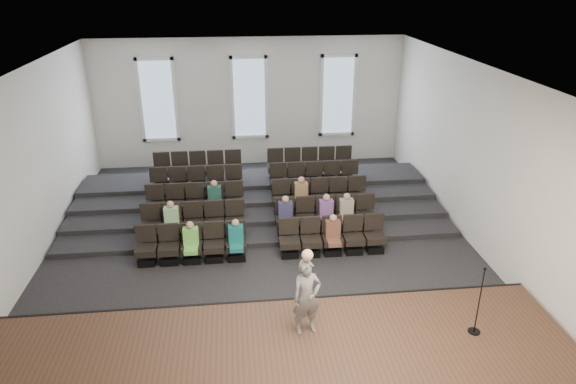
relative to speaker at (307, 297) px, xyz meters
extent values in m
plane|color=black|center=(-0.63, 4.44, -1.32)|extent=(14.00, 14.00, 0.00)
cube|color=white|center=(-0.63, 4.44, 3.69)|extent=(12.00, 14.00, 0.02)
cube|color=silver|center=(-0.63, 11.46, 1.18)|extent=(12.00, 0.04, 5.00)
cube|color=silver|center=(-0.63, -2.58, 1.18)|extent=(12.00, 0.04, 5.00)
cube|color=silver|center=(-6.65, 4.44, 1.18)|extent=(0.04, 14.00, 5.00)
cube|color=silver|center=(5.39, 4.44, 1.18)|extent=(0.04, 14.00, 5.00)
cube|color=#472E1E|center=(-0.63, -0.66, -1.07)|extent=(11.80, 3.60, 0.50)
cube|color=black|center=(-0.63, 1.11, -1.07)|extent=(11.80, 0.06, 0.52)
cube|color=black|center=(-0.63, 6.77, -1.24)|extent=(11.80, 4.80, 0.15)
cube|color=black|center=(-0.63, 7.29, -1.17)|extent=(11.80, 3.75, 0.30)
cube|color=black|center=(-0.63, 7.82, -1.09)|extent=(11.80, 2.70, 0.45)
cube|color=black|center=(-0.63, 8.34, -1.02)|extent=(11.80, 1.65, 0.60)
cube|color=black|center=(-3.76, 3.84, -1.22)|extent=(0.47, 0.43, 0.20)
cube|color=black|center=(-3.76, 3.84, -0.91)|extent=(0.55, 0.50, 0.19)
cube|color=black|center=(-3.76, 4.05, -0.50)|extent=(0.55, 0.08, 0.50)
cube|color=black|center=(-3.16, 3.84, -1.22)|extent=(0.47, 0.43, 0.20)
cube|color=black|center=(-3.16, 3.84, -0.91)|extent=(0.55, 0.50, 0.19)
cube|color=black|center=(-3.16, 4.05, -0.50)|extent=(0.55, 0.08, 0.50)
cube|color=black|center=(-2.56, 3.84, -1.22)|extent=(0.47, 0.43, 0.20)
cube|color=black|center=(-2.56, 3.84, -0.91)|extent=(0.55, 0.50, 0.19)
cube|color=black|center=(-2.56, 4.05, -0.50)|extent=(0.55, 0.08, 0.50)
cube|color=black|center=(-1.96, 3.84, -1.22)|extent=(0.47, 0.43, 0.20)
cube|color=black|center=(-1.96, 3.84, -0.91)|extent=(0.55, 0.50, 0.19)
cube|color=black|center=(-1.96, 4.05, -0.50)|extent=(0.55, 0.08, 0.50)
cube|color=black|center=(-1.36, 3.84, -1.22)|extent=(0.47, 0.43, 0.20)
cube|color=black|center=(-1.36, 3.84, -0.91)|extent=(0.55, 0.50, 0.19)
cube|color=black|center=(-1.36, 4.05, -0.50)|extent=(0.55, 0.08, 0.50)
cube|color=black|center=(0.09, 3.84, -1.22)|extent=(0.47, 0.43, 0.20)
cube|color=black|center=(0.09, 3.84, -0.91)|extent=(0.55, 0.50, 0.19)
cube|color=black|center=(0.09, 4.05, -0.50)|extent=(0.55, 0.08, 0.50)
cube|color=black|center=(0.69, 3.84, -1.22)|extent=(0.47, 0.43, 0.20)
cube|color=black|center=(0.69, 3.84, -0.91)|extent=(0.55, 0.50, 0.19)
cube|color=black|center=(0.69, 4.05, -0.50)|extent=(0.55, 0.08, 0.50)
cube|color=black|center=(1.29, 3.84, -1.22)|extent=(0.47, 0.43, 0.20)
cube|color=black|center=(1.29, 3.84, -0.91)|extent=(0.55, 0.50, 0.19)
cube|color=black|center=(1.29, 4.05, -0.50)|extent=(0.55, 0.08, 0.50)
cube|color=black|center=(1.89, 3.84, -1.22)|extent=(0.47, 0.43, 0.20)
cube|color=black|center=(1.89, 3.84, -0.91)|extent=(0.55, 0.50, 0.19)
cube|color=black|center=(1.89, 4.05, -0.50)|extent=(0.55, 0.08, 0.50)
cube|color=black|center=(2.49, 3.84, -1.22)|extent=(0.47, 0.43, 0.20)
cube|color=black|center=(2.49, 3.84, -0.91)|extent=(0.55, 0.50, 0.19)
cube|color=black|center=(2.49, 4.05, -0.50)|extent=(0.55, 0.08, 0.50)
cube|color=black|center=(-3.76, 4.89, -1.07)|extent=(0.47, 0.43, 0.20)
cube|color=black|center=(-3.76, 4.89, -0.76)|extent=(0.55, 0.50, 0.19)
cube|color=black|center=(-3.76, 5.10, -0.35)|extent=(0.55, 0.08, 0.50)
cube|color=black|center=(-3.16, 4.89, -1.07)|extent=(0.47, 0.43, 0.20)
cube|color=black|center=(-3.16, 4.89, -0.76)|extent=(0.55, 0.50, 0.19)
cube|color=black|center=(-3.16, 5.10, -0.35)|extent=(0.55, 0.08, 0.50)
cube|color=black|center=(-2.56, 4.89, -1.07)|extent=(0.47, 0.43, 0.20)
cube|color=black|center=(-2.56, 4.89, -0.76)|extent=(0.55, 0.50, 0.19)
cube|color=black|center=(-2.56, 5.10, -0.35)|extent=(0.55, 0.08, 0.50)
cube|color=black|center=(-1.96, 4.89, -1.07)|extent=(0.47, 0.43, 0.20)
cube|color=black|center=(-1.96, 4.89, -0.76)|extent=(0.55, 0.50, 0.19)
cube|color=black|center=(-1.96, 5.10, -0.35)|extent=(0.55, 0.08, 0.50)
cube|color=black|center=(-1.36, 4.89, -1.07)|extent=(0.47, 0.43, 0.20)
cube|color=black|center=(-1.36, 4.89, -0.76)|extent=(0.55, 0.50, 0.19)
cube|color=black|center=(-1.36, 5.10, -0.35)|extent=(0.55, 0.08, 0.50)
cube|color=black|center=(0.09, 4.89, -1.07)|extent=(0.47, 0.43, 0.20)
cube|color=black|center=(0.09, 4.89, -0.76)|extent=(0.55, 0.50, 0.19)
cube|color=black|center=(0.09, 5.10, -0.35)|extent=(0.55, 0.08, 0.50)
cube|color=black|center=(0.69, 4.89, -1.07)|extent=(0.47, 0.43, 0.20)
cube|color=black|center=(0.69, 4.89, -0.76)|extent=(0.55, 0.50, 0.19)
cube|color=black|center=(0.69, 5.10, -0.35)|extent=(0.55, 0.08, 0.50)
cube|color=black|center=(1.29, 4.89, -1.07)|extent=(0.47, 0.43, 0.20)
cube|color=black|center=(1.29, 4.89, -0.76)|extent=(0.55, 0.50, 0.19)
cube|color=black|center=(1.29, 5.10, -0.35)|extent=(0.55, 0.08, 0.50)
cube|color=black|center=(1.89, 4.89, -1.07)|extent=(0.47, 0.43, 0.20)
cube|color=black|center=(1.89, 4.89, -0.76)|extent=(0.55, 0.50, 0.19)
cube|color=black|center=(1.89, 5.10, -0.35)|extent=(0.55, 0.08, 0.50)
cube|color=black|center=(2.49, 4.89, -1.07)|extent=(0.47, 0.43, 0.20)
cube|color=black|center=(2.49, 4.89, -0.76)|extent=(0.55, 0.50, 0.19)
cube|color=black|center=(2.49, 5.10, -0.35)|extent=(0.55, 0.08, 0.50)
cube|color=black|center=(-3.76, 5.94, -0.92)|extent=(0.47, 0.42, 0.20)
cube|color=black|center=(-3.76, 5.94, -0.61)|extent=(0.55, 0.50, 0.19)
cube|color=black|center=(-3.76, 6.15, -0.20)|extent=(0.55, 0.08, 0.50)
cube|color=black|center=(-3.16, 5.94, -0.92)|extent=(0.47, 0.42, 0.20)
cube|color=black|center=(-3.16, 5.94, -0.61)|extent=(0.55, 0.50, 0.19)
cube|color=black|center=(-3.16, 6.15, -0.20)|extent=(0.55, 0.08, 0.50)
cube|color=black|center=(-2.56, 5.94, -0.92)|extent=(0.47, 0.42, 0.20)
cube|color=black|center=(-2.56, 5.94, -0.61)|extent=(0.55, 0.50, 0.19)
cube|color=black|center=(-2.56, 6.15, -0.20)|extent=(0.55, 0.08, 0.50)
cube|color=black|center=(-1.96, 5.94, -0.92)|extent=(0.47, 0.42, 0.20)
cube|color=black|center=(-1.96, 5.94, -0.61)|extent=(0.55, 0.50, 0.19)
cube|color=black|center=(-1.96, 6.15, -0.20)|extent=(0.55, 0.08, 0.50)
cube|color=black|center=(-1.36, 5.94, -0.92)|extent=(0.47, 0.42, 0.20)
cube|color=black|center=(-1.36, 5.94, -0.61)|extent=(0.55, 0.50, 0.19)
cube|color=black|center=(-1.36, 6.15, -0.20)|extent=(0.55, 0.08, 0.50)
cube|color=black|center=(0.09, 5.94, -0.92)|extent=(0.47, 0.42, 0.20)
cube|color=black|center=(0.09, 5.94, -0.61)|extent=(0.55, 0.50, 0.19)
cube|color=black|center=(0.09, 6.15, -0.20)|extent=(0.55, 0.08, 0.50)
cube|color=black|center=(0.69, 5.94, -0.92)|extent=(0.47, 0.42, 0.20)
cube|color=black|center=(0.69, 5.94, -0.61)|extent=(0.55, 0.50, 0.19)
cube|color=black|center=(0.69, 6.15, -0.20)|extent=(0.55, 0.08, 0.50)
cube|color=black|center=(1.29, 5.94, -0.92)|extent=(0.47, 0.42, 0.20)
cube|color=black|center=(1.29, 5.94, -0.61)|extent=(0.55, 0.50, 0.19)
cube|color=black|center=(1.29, 6.15, -0.20)|extent=(0.55, 0.08, 0.50)
cube|color=black|center=(1.89, 5.94, -0.92)|extent=(0.47, 0.42, 0.20)
cube|color=black|center=(1.89, 5.94, -0.61)|extent=(0.55, 0.50, 0.19)
cube|color=black|center=(1.89, 6.15, -0.20)|extent=(0.55, 0.08, 0.50)
cube|color=black|center=(2.49, 5.94, -0.92)|extent=(0.47, 0.42, 0.20)
cube|color=black|center=(2.49, 5.94, -0.61)|extent=(0.55, 0.50, 0.19)
cube|color=black|center=(2.49, 6.15, -0.20)|extent=(0.55, 0.08, 0.50)
cube|color=black|center=(-3.76, 6.99, -0.77)|extent=(0.47, 0.42, 0.20)
cube|color=black|center=(-3.76, 6.99, -0.46)|extent=(0.55, 0.50, 0.19)
cube|color=black|center=(-3.76, 7.20, -0.05)|extent=(0.55, 0.08, 0.50)
cube|color=black|center=(-3.16, 6.99, -0.77)|extent=(0.47, 0.42, 0.20)
cube|color=black|center=(-3.16, 6.99, -0.46)|extent=(0.55, 0.50, 0.19)
cube|color=black|center=(-3.16, 7.20, -0.05)|extent=(0.55, 0.08, 0.50)
cube|color=black|center=(-2.56, 6.99, -0.77)|extent=(0.47, 0.42, 0.20)
cube|color=black|center=(-2.56, 6.99, -0.46)|extent=(0.55, 0.50, 0.19)
cube|color=black|center=(-2.56, 7.20, -0.05)|extent=(0.55, 0.08, 0.50)
cube|color=black|center=(-1.96, 6.99, -0.77)|extent=(0.47, 0.42, 0.20)
cube|color=black|center=(-1.96, 6.99, -0.46)|extent=(0.55, 0.50, 0.19)
cube|color=black|center=(-1.96, 7.20, -0.05)|extent=(0.55, 0.08, 0.50)
cube|color=black|center=(-1.36, 6.99, -0.77)|extent=(0.47, 0.42, 0.20)
cube|color=black|center=(-1.36, 6.99, -0.46)|extent=(0.55, 0.50, 0.19)
cube|color=black|center=(-1.36, 7.20, -0.05)|extent=(0.55, 0.08, 0.50)
cube|color=black|center=(0.09, 6.99, -0.77)|extent=(0.47, 0.42, 0.20)
cube|color=black|center=(0.09, 6.99, -0.46)|extent=(0.55, 0.50, 0.19)
cube|color=black|center=(0.09, 7.20, -0.05)|extent=(0.55, 0.08, 0.50)
cube|color=black|center=(0.69, 6.99, -0.77)|extent=(0.47, 0.42, 0.20)
cube|color=black|center=(0.69, 6.99, -0.46)|extent=(0.55, 0.50, 0.19)
cube|color=black|center=(0.69, 7.20, -0.05)|extent=(0.55, 0.08, 0.50)
cube|color=black|center=(1.29, 6.99, -0.77)|extent=(0.47, 0.42, 0.20)
cube|color=black|center=(1.29, 6.99, -0.46)|extent=(0.55, 0.50, 0.19)
cube|color=black|center=(1.29, 7.20, -0.05)|extent=(0.55, 0.08, 0.50)
cube|color=black|center=(1.89, 6.99, -0.77)|extent=(0.47, 0.42, 0.20)
cube|color=black|center=(1.89, 6.99, -0.46)|extent=(0.55, 0.50, 0.19)
cube|color=black|center=(1.89, 7.20, -0.05)|extent=(0.55, 0.08, 0.50)
cube|color=black|center=(2.49, 6.99, -0.77)|extent=(0.47, 0.42, 0.20)
cube|color=black|center=(2.49, 6.99, -0.46)|extent=(0.55, 0.50, 0.19)
cube|color=black|center=(2.49, 7.20, -0.05)|extent=(0.55, 0.08, 0.50)
cube|color=black|center=(-3.76, 8.04, -0.62)|extent=(0.47, 0.42, 0.20)
cube|color=black|center=(-3.76, 8.04, -0.31)|extent=(0.55, 0.50, 0.19)
cube|color=black|center=(-3.76, 8.25, 0.10)|extent=(0.55, 0.08, 0.50)
cube|color=black|center=(-3.16, 8.04, -0.62)|extent=(0.47, 0.42, 0.20)
cube|color=black|center=(-3.16, 8.04, -0.31)|extent=(0.55, 0.50, 0.19)
cube|color=black|center=(-3.16, 8.25, 0.10)|extent=(0.55, 0.08, 0.50)
cube|color=black|center=(-2.56, 8.04, -0.62)|extent=(0.47, 0.42, 0.20)
cube|color=black|center=(-2.56, 8.04, -0.31)|extent=(0.55, 0.50, 0.19)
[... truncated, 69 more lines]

